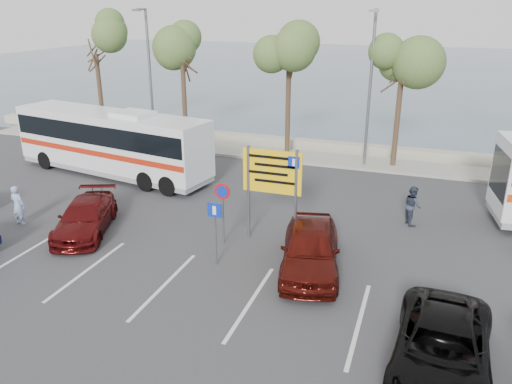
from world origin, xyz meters
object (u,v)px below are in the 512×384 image
(street_lamp_right, at_px, (370,82))
(pedestrian_far, at_px, (412,205))
(car_red, at_px, (310,248))
(direction_sign, at_px, (272,179))
(suv_black, at_px, (442,349))
(car_maroon, at_px, (85,217))
(coach_bus_left, at_px, (111,145))
(street_lamp_left, at_px, (149,72))
(pedestrian_near, at_px, (18,205))

(street_lamp_right, distance_m, pedestrian_far, 8.48)
(street_lamp_right, bearing_deg, car_red, -90.55)
(direction_sign, bearing_deg, suv_black, -42.82)
(car_maroon, bearing_deg, coach_bus_left, 94.45)
(street_lamp_right, bearing_deg, coach_bus_left, -155.19)
(coach_bus_left, bearing_deg, street_lamp_right, 24.81)
(street_lamp_right, relative_size, pedestrian_far, 5.01)
(car_maroon, bearing_deg, street_lamp_right, 31.62)
(street_lamp_left, bearing_deg, car_red, -43.01)
(car_maroon, bearing_deg, direction_sign, -7.93)
(direction_sign, xyz_separation_m, car_red, (1.88, -1.70, -1.64))
(direction_sign, bearing_deg, pedestrian_far, 34.28)
(direction_sign, distance_m, pedestrian_far, 6.09)
(car_maroon, relative_size, pedestrian_near, 2.64)
(direction_sign, xyz_separation_m, suv_black, (6.00, -5.56, -1.76))
(coach_bus_left, bearing_deg, car_red, -28.10)
(street_lamp_right, xyz_separation_m, car_maroon, (-9.00, -12.02, -3.97))
(street_lamp_left, relative_size, suv_black, 1.66)
(car_maroon, xyz_separation_m, suv_black, (13.00, -3.86, 0.04))
(pedestrian_near, distance_m, pedestrian_far, 15.75)
(car_maroon, height_order, car_red, car_red)
(coach_bus_left, height_order, suv_black, coach_bus_left)
(suv_black, bearing_deg, street_lamp_left, 140.00)
(direction_sign, relative_size, pedestrian_far, 2.25)
(street_lamp_left, xyz_separation_m, coach_bus_left, (0.87, -5.61, -2.99))
(coach_bus_left, height_order, pedestrian_near, coach_bus_left)
(coach_bus_left, xyz_separation_m, car_maroon, (3.13, -6.41, -0.98))
(car_red, xyz_separation_m, pedestrian_near, (-11.88, -0.26, 0.03))
(car_red, height_order, pedestrian_near, pedestrian_near)
(street_lamp_left, xyz_separation_m, direction_sign, (11.00, -10.32, -2.17))
(direction_sign, height_order, car_red, direction_sign)
(suv_black, xyz_separation_m, pedestrian_far, (-1.15, 8.86, 0.13))
(direction_sign, bearing_deg, coach_bus_left, 155.04)
(street_lamp_right, bearing_deg, direction_sign, -100.94)
(coach_bus_left, xyz_separation_m, pedestrian_near, (0.13, -6.67, -0.79))
(car_maroon, relative_size, suv_black, 0.89)
(street_lamp_left, distance_m, car_maroon, 13.28)
(car_red, relative_size, suv_black, 0.96)
(street_lamp_right, distance_m, coach_bus_left, 13.69)
(car_maroon, bearing_deg, car_red, -21.55)
(car_red, bearing_deg, pedestrian_near, 169.57)
(street_lamp_left, relative_size, coach_bus_left, 0.70)
(street_lamp_right, bearing_deg, pedestrian_near, -134.35)
(car_maroon, distance_m, car_red, 8.89)
(street_lamp_left, bearing_deg, street_lamp_right, 0.00)
(car_maroon, bearing_deg, street_lamp_left, 86.86)
(direction_sign, distance_m, pedestrian_near, 10.32)
(car_red, height_order, pedestrian_far, pedestrian_far)
(car_red, xyz_separation_m, suv_black, (4.12, -3.86, -0.12))
(coach_bus_left, relative_size, car_maroon, 2.63)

